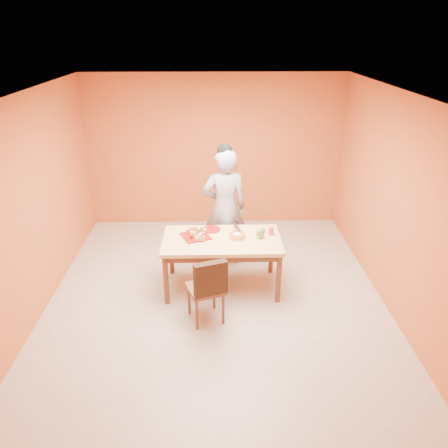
{
  "coord_description": "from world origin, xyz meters",
  "views": [
    {
      "loc": [
        -0.02,
        -5.08,
        3.39
      ],
      "look_at": [
        0.11,
        0.3,
        0.94
      ],
      "focal_mm": 35.0,
      "sensor_mm": 36.0,
      "label": 1
    }
  ],
  "objects_px": {
    "red_dinner_plate": "(211,229)",
    "egg_ornament": "(260,233)",
    "checker_tin": "(262,230)",
    "magenta_glass": "(271,231)",
    "sponge_cake": "(237,236)",
    "person": "(225,208)",
    "pastry_platter": "(196,236)",
    "dining_table": "(222,245)",
    "dining_chair": "(205,287)"
  },
  "relations": [
    {
      "from": "dining_chair",
      "to": "egg_ornament",
      "type": "height_order",
      "value": "dining_chair"
    },
    {
      "from": "dining_table",
      "to": "egg_ornament",
      "type": "height_order",
      "value": "egg_ornament"
    },
    {
      "from": "person",
      "to": "magenta_glass",
      "type": "relative_size",
      "value": 17.5
    },
    {
      "from": "person",
      "to": "sponge_cake",
      "type": "xyz_separation_m",
      "value": [
        0.15,
        -0.72,
        -0.11
      ]
    },
    {
      "from": "dining_table",
      "to": "person",
      "type": "relative_size",
      "value": 0.88
    },
    {
      "from": "red_dinner_plate",
      "to": "egg_ornament",
      "type": "relative_size",
      "value": 1.79
    },
    {
      "from": "sponge_cake",
      "to": "egg_ornament",
      "type": "bearing_deg",
      "value": -0.42
    },
    {
      "from": "red_dinner_plate",
      "to": "checker_tin",
      "type": "bearing_deg",
      "value": -4.37
    },
    {
      "from": "red_dinner_plate",
      "to": "egg_ornament",
      "type": "distance_m",
      "value": 0.73
    },
    {
      "from": "dining_chair",
      "to": "red_dinner_plate",
      "type": "bearing_deg",
      "value": 66.94
    },
    {
      "from": "dining_table",
      "to": "pastry_platter",
      "type": "xyz_separation_m",
      "value": [
        -0.36,
        0.07,
        0.1
      ]
    },
    {
      "from": "magenta_glass",
      "to": "checker_tin",
      "type": "relative_size",
      "value": 1.16
    },
    {
      "from": "sponge_cake",
      "to": "magenta_glass",
      "type": "bearing_deg",
      "value": 13.12
    },
    {
      "from": "magenta_glass",
      "to": "sponge_cake",
      "type": "bearing_deg",
      "value": -166.88
    },
    {
      "from": "dining_table",
      "to": "egg_ornament",
      "type": "relative_size",
      "value": 10.91
    },
    {
      "from": "dining_chair",
      "to": "checker_tin",
      "type": "height_order",
      "value": "dining_chair"
    },
    {
      "from": "dining_chair",
      "to": "egg_ornament",
      "type": "distance_m",
      "value": 1.12
    },
    {
      "from": "person",
      "to": "red_dinner_plate",
      "type": "xyz_separation_m",
      "value": [
        -0.2,
        -0.44,
        -0.14
      ]
    },
    {
      "from": "person",
      "to": "egg_ornament",
      "type": "bearing_deg",
      "value": 114.98
    },
    {
      "from": "dining_table",
      "to": "checker_tin",
      "type": "xyz_separation_m",
      "value": [
        0.57,
        0.24,
        0.11
      ]
    },
    {
      "from": "magenta_glass",
      "to": "red_dinner_plate",
      "type": "bearing_deg",
      "value": 168.3
    },
    {
      "from": "dining_table",
      "to": "red_dinner_plate",
      "type": "bearing_deg",
      "value": 116.36
    },
    {
      "from": "dining_chair",
      "to": "magenta_glass",
      "type": "relative_size",
      "value": 8.82
    },
    {
      "from": "dining_chair",
      "to": "person",
      "type": "bearing_deg",
      "value": 60.57
    },
    {
      "from": "person",
      "to": "sponge_cake",
      "type": "relative_size",
      "value": 8.23
    },
    {
      "from": "sponge_cake",
      "to": "red_dinner_plate",
      "type": "bearing_deg",
      "value": 141.33
    },
    {
      "from": "pastry_platter",
      "to": "red_dinner_plate",
      "type": "distance_m",
      "value": 0.31
    },
    {
      "from": "person",
      "to": "magenta_glass",
      "type": "height_order",
      "value": "person"
    },
    {
      "from": "red_dinner_plate",
      "to": "person",
      "type": "bearing_deg",
      "value": 65.69
    },
    {
      "from": "person",
      "to": "magenta_glass",
      "type": "xyz_separation_m",
      "value": [
        0.62,
        -0.61,
        -0.1
      ]
    },
    {
      "from": "dining_table",
      "to": "dining_chair",
      "type": "xyz_separation_m",
      "value": [
        -0.22,
        -0.76,
        -0.19
      ]
    },
    {
      "from": "dining_chair",
      "to": "dining_table",
      "type": "bearing_deg",
      "value": 55.0
    },
    {
      "from": "person",
      "to": "pastry_platter",
      "type": "distance_m",
      "value": 0.79
    },
    {
      "from": "sponge_cake",
      "to": "dining_chair",
      "type": "bearing_deg",
      "value": -118.84
    },
    {
      "from": "dining_chair",
      "to": "magenta_glass",
      "type": "distance_m",
      "value": 1.3
    },
    {
      "from": "person",
      "to": "pastry_platter",
      "type": "bearing_deg",
      "value": 50.34
    },
    {
      "from": "checker_tin",
      "to": "egg_ornament",
      "type": "bearing_deg",
      "value": -102.47
    },
    {
      "from": "dining_chair",
      "to": "sponge_cake",
      "type": "relative_size",
      "value": 4.15
    },
    {
      "from": "pastry_platter",
      "to": "sponge_cake",
      "type": "bearing_deg",
      "value": -5.74
    },
    {
      "from": "sponge_cake",
      "to": "checker_tin",
      "type": "bearing_deg",
      "value": 31.81
    },
    {
      "from": "sponge_cake",
      "to": "egg_ornament",
      "type": "relative_size",
      "value": 1.5
    },
    {
      "from": "red_dinner_plate",
      "to": "egg_ornament",
      "type": "xyz_separation_m",
      "value": [
        0.66,
        -0.28,
        0.07
      ]
    },
    {
      "from": "egg_ornament",
      "to": "checker_tin",
      "type": "distance_m",
      "value": 0.24
    },
    {
      "from": "sponge_cake",
      "to": "checker_tin",
      "type": "height_order",
      "value": "sponge_cake"
    },
    {
      "from": "person",
      "to": "pastry_platter",
      "type": "xyz_separation_m",
      "value": [
        -0.41,
        -0.66,
        -0.14
      ]
    },
    {
      "from": "person",
      "to": "sponge_cake",
      "type": "height_order",
      "value": "person"
    },
    {
      "from": "egg_ornament",
      "to": "checker_tin",
      "type": "bearing_deg",
      "value": 65.63
    },
    {
      "from": "magenta_glass",
      "to": "egg_ornament",
      "type": "bearing_deg",
      "value": -144.71
    },
    {
      "from": "dining_chair",
      "to": "egg_ornament",
      "type": "relative_size",
      "value": 6.23
    },
    {
      "from": "dining_chair",
      "to": "sponge_cake",
      "type": "bearing_deg",
      "value": 42.05
    }
  ]
}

